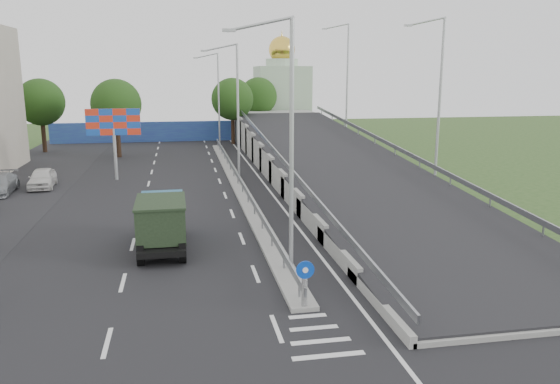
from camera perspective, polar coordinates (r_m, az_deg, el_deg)
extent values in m
plane|color=#2D4C1E|center=(17.63, 4.20, -15.23)|extent=(160.00, 160.00, 0.00)
cube|color=black|center=(36.05, -8.48, -0.85)|extent=(26.00, 90.00, 0.04)
cube|color=gray|center=(40.13, -4.41, 0.75)|extent=(1.00, 44.00, 0.20)
cube|color=gray|center=(42.77, 12.20, 4.29)|extent=(0.10, 50.00, 0.32)
cube|color=gray|center=(40.12, -0.47, 4.04)|extent=(0.10, 50.00, 0.32)
cube|color=gray|center=(40.00, -4.43, 1.66)|extent=(0.08, 44.00, 0.32)
cylinder|color=gray|center=(40.05, -4.42, 1.31)|extent=(0.09, 0.09, 0.60)
cylinder|color=black|center=(19.23, 2.57, -10.14)|extent=(0.20, 0.20, 1.20)
cylinder|color=#0C3FBF|center=(18.88, 2.65, -8.13)|extent=(0.64, 0.05, 0.64)
cylinder|color=white|center=(18.86, 2.67, -8.16)|extent=(0.20, 0.03, 0.20)
cylinder|color=#B2B5B7|center=(21.75, 1.21, 4.55)|extent=(0.18, 0.18, 10.00)
cylinder|color=#B2B5B7|center=(21.41, -2.02, 17.16)|extent=(2.57, 0.12, 0.66)
cube|color=#B2B5B7|center=(21.25, -5.36, 16.48)|extent=(0.50, 0.18, 0.12)
cylinder|color=#B2B5B7|center=(41.44, -4.41, 8.24)|extent=(0.18, 0.18, 10.00)
cylinder|color=#B2B5B7|center=(41.26, -6.23, 14.79)|extent=(2.57, 0.12, 0.66)
cube|color=#B2B5B7|center=(41.18, -7.94, 14.40)|extent=(0.50, 0.18, 0.12)
cylinder|color=#B2B5B7|center=(61.33, -6.42, 9.53)|extent=(0.18, 0.18, 10.00)
cylinder|color=#B2B5B7|center=(61.21, -7.68, 13.94)|extent=(2.57, 0.12, 0.66)
cube|color=#B2B5B7|center=(61.15, -8.83, 13.67)|extent=(0.50, 0.18, 0.12)
cube|color=#2B38A0|center=(67.46, -10.37, 6.25)|extent=(30.00, 0.50, 2.40)
cube|color=#B2CCAD|center=(76.49, 0.19, 9.63)|extent=(7.00, 7.00, 9.00)
cylinder|color=#B2CCAD|center=(76.41, 0.19, 13.38)|extent=(4.40, 4.40, 1.00)
sphere|color=gold|center=(76.46, 0.20, 14.65)|extent=(3.60, 3.60, 3.60)
cone|color=gold|center=(76.57, 0.20, 16.15)|extent=(0.30, 0.30, 1.20)
cylinder|color=#B2B5B7|center=(43.82, -16.83, 3.76)|extent=(0.24, 0.24, 4.00)
cube|color=red|center=(43.54, -17.03, 7.01)|extent=(4.00, 0.20, 2.00)
cylinder|color=black|center=(55.76, -16.55, 5.52)|extent=(0.44, 0.44, 4.00)
sphere|color=#1B3C10|center=(55.50, -16.75, 8.80)|extent=(4.80, 4.80, 4.80)
cylinder|color=black|center=(63.69, -4.94, 6.78)|extent=(0.44, 0.44, 4.00)
sphere|color=#1B3C10|center=(63.46, -5.00, 9.65)|extent=(4.80, 4.80, 4.80)
cylinder|color=black|center=(62.01, -23.47, 5.65)|extent=(0.44, 0.44, 4.00)
sphere|color=#1B3C10|center=(61.77, -23.73, 8.60)|extent=(4.80, 4.80, 4.80)
cylinder|color=black|center=(71.08, -2.26, 7.39)|extent=(0.44, 0.44, 4.00)
sphere|color=#1B3C10|center=(70.88, -2.28, 9.97)|extent=(4.80, 4.80, 4.80)
cylinder|color=black|center=(28.15, -13.92, -3.81)|extent=(0.32, 0.98, 0.98)
cylinder|color=black|center=(28.10, -10.29, -3.67)|extent=(0.32, 0.98, 0.98)
cylinder|color=black|center=(27.39, -13.99, -4.27)|extent=(0.32, 0.98, 0.98)
cylinder|color=black|center=(27.33, -10.26, -4.13)|extent=(0.32, 0.98, 0.98)
cylinder|color=black|center=(24.42, -14.35, -6.34)|extent=(0.32, 0.98, 0.98)
cylinder|color=black|center=(24.36, -10.15, -6.18)|extent=(0.32, 0.98, 0.98)
cube|color=black|center=(26.28, -12.18, -4.58)|extent=(2.09, 5.53, 0.27)
cube|color=navy|center=(28.07, -12.19, -1.61)|extent=(2.06, 1.44, 1.51)
cube|color=black|center=(28.64, -12.20, -0.51)|extent=(1.69, 0.07, 0.62)
cube|color=black|center=(29.03, -12.08, -3.05)|extent=(2.05, 0.15, 0.44)
cube|color=black|center=(25.50, -12.30, -2.82)|extent=(2.16, 3.40, 1.60)
cube|color=black|center=(25.30, -12.39, -0.97)|extent=(2.25, 3.49, 0.11)
imported|color=silver|center=(42.95, -23.60, 1.34)|extent=(1.98, 4.27, 1.41)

